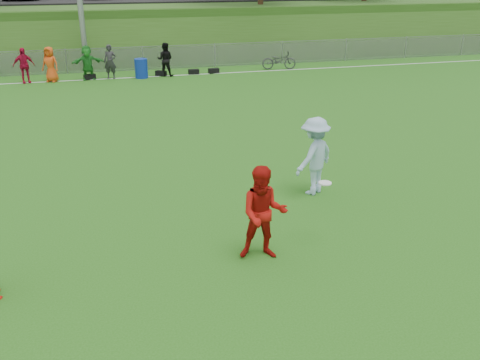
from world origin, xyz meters
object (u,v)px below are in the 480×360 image
object	(u,v)px
recycling_bin	(141,68)
bicycle	(279,60)
player_red_center	(264,213)
frisbee	(325,183)
player_blue	(314,156)

from	to	relation	value
recycling_bin	bicycle	size ratio (longest dim) A/B	0.52
player_red_center	recycling_bin	world-z (taller)	player_red_center
frisbee	bicycle	xyz separation A→B (m)	(5.44, 18.96, -0.85)
frisbee	player_blue	bearing A→B (deg)	72.14
player_blue	recycling_bin	world-z (taller)	player_blue
player_blue	recycling_bin	bearing A→B (deg)	-112.34
player_red_center	recycling_bin	bearing A→B (deg)	105.70
player_red_center	frisbee	distance (m)	1.44
player_red_center	player_blue	xyz separation A→B (m)	(2.16, 2.75, 0.03)
player_blue	bicycle	xyz separation A→B (m)	(4.64, 16.48, -0.50)
player_blue	frisbee	size ratio (longest dim) A/B	7.45
player_red_center	frisbee	world-z (taller)	player_red_center
player_red_center	recycling_bin	xyz separation A→B (m)	(-0.72, 18.74, -0.47)
player_blue	bicycle	size ratio (longest dim) A/B	1.06
player_red_center	frisbee	bearing A→B (deg)	24.68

